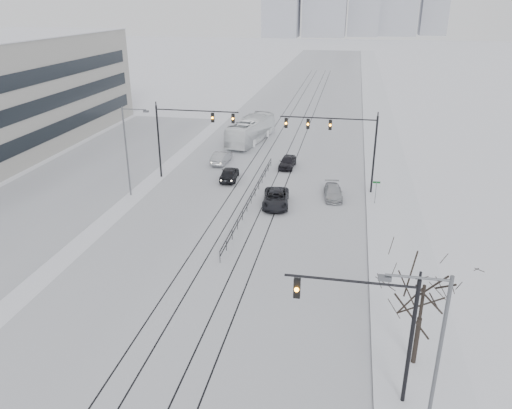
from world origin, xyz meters
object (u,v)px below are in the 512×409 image
Objects in this scene: sedan_sb_outer at (221,158)px; sedan_nb_front at (276,199)px; traffic_mast_near at (377,322)px; sedan_sb_inner at (229,174)px; sedan_nb_right at (333,192)px; box_truck at (251,130)px; sedan_nb_far at (287,162)px; bare_tree at (423,294)px.

sedan_sb_outer is 0.85× the size of sedan_nb_front.
traffic_mast_near is 1.34× the size of sedan_nb_front.
sedan_sb_inner is 8.77m from sedan_nb_front.
sedan_nb_right is 22.77m from box_truck.
box_truck reaches higher than sedan_nb_far.
sedan_nb_right is (-5.46, 24.01, -3.88)m from bare_tree.
bare_tree is 34.87m from sedan_nb_far.
traffic_mast_near is 48.74m from box_truck.
sedan_nb_far is at bearing -178.03° from sedan_sb_outer.
sedan_sb_inner is 0.36× the size of box_truck.
bare_tree reaches higher than sedan_sb_outer.
sedan_sb_inner is at bearing 128.28° from sedan_nb_front.
box_truck is (-0.76, 15.94, 0.95)m from sedan_sb_inner.
bare_tree is at bearing 123.36° from sedan_sb_outer.
sedan_sb_inner is at bearing 121.80° from bare_tree.
traffic_mast_near reaches higher than sedan_sb_inner.
sedan_sb_outer is (-16.84, 35.96, -3.83)m from traffic_mast_near.
bare_tree reaches higher than sedan_sb_inner.
sedan_sb_outer is 8.06m from sedan_nb_far.
traffic_mast_near is 25.68m from sedan_nb_front.
box_truck is (-6.89, 22.22, 0.97)m from sedan_nb_front.
sedan_sb_outer is 0.36× the size of box_truck.
sedan_sb_outer is 16.45m from sedan_nb_right.
sedan_sb_inner is 1.06× the size of sedan_nb_far.
bare_tree is (2.41, 3.00, -0.07)m from traffic_mast_near.
sedan_nb_front reaches higher than sedan_nb_right.
bare_tree is 1.47× the size of sedan_nb_far.
traffic_mast_near is at bearing -73.03° from sedan_nb_far.
bare_tree is 1.38× the size of sedan_sb_inner.
sedan_nb_front is (-10.78, 20.97, -3.76)m from bare_tree.
sedan_nb_far reaches higher than sedan_nb_right.
sedan_sb_inner is 7.96m from sedan_nb_far.
box_truck is at bearing 112.24° from bare_tree.
sedan_sb_inner is (-16.90, 27.25, -3.74)m from bare_tree.
sedan_sb_outer is 1.07× the size of sedan_nb_far.
box_truck reaches higher than sedan_sb_outer.
sedan_nb_front is 23.29m from box_truck.
sedan_nb_right is at bearing 96.43° from traffic_mast_near.
sedan_sb_inner is at bearing 115.59° from traffic_mast_near.
bare_tree is 32.28m from sedan_sb_inner.
sedan_sb_outer is at bearing 115.10° from traffic_mast_near.
bare_tree is 0.50× the size of box_truck.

